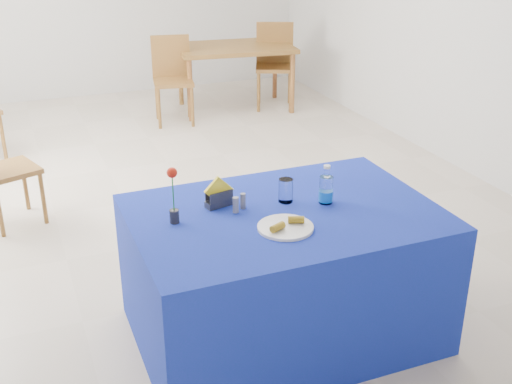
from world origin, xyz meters
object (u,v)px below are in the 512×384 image
plate (285,227)px  oak_table (235,52)px  water_bottle (326,190)px  chair_bg_right (275,59)px  chair_bg_left (172,73)px  blue_table (283,274)px

plate → oak_table: (1.37, 4.49, -0.09)m
plate → water_bottle: 0.39m
chair_bg_right → plate: bearing=-89.9°
oak_table → chair_bg_left: 0.84m
plate → blue_table: plate is taller
water_bottle → plate: bearing=-148.3°
blue_table → oak_table: 4.50m
blue_table → oak_table: bearing=73.3°
blue_table → chair_bg_right: 4.62m
oak_table → plate: bearing=-107.0°
plate → chair_bg_left: chair_bg_left is taller
plate → oak_table: plate is taller
oak_table → chair_bg_right: bearing=-5.3°
chair_bg_left → chair_bg_right: size_ratio=0.96×
water_bottle → chair_bg_right: (1.53, 4.24, -0.26)m
plate → oak_table: size_ratio=0.20×
oak_table → blue_table: bearing=-106.7°
water_bottle → chair_bg_right: chair_bg_right is taller
chair_bg_left → plate: bearing=-87.4°
chair_bg_left → chair_bg_right: bearing=16.5°
plate → chair_bg_right: bearing=67.3°
water_bottle → oak_table: water_bottle is taller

